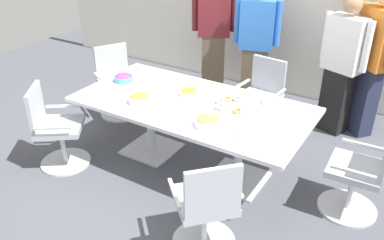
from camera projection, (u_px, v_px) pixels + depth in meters
name	position (u px, v px, depth m)	size (l,w,h in m)	color
ground_plane	(192.00, 164.00, 4.53)	(10.00, 10.00, 0.01)	#4C4F56
conference_table	(192.00, 114.00, 4.23)	(2.40, 1.20, 0.75)	silver
office_chair_0	(206.00, 210.00, 3.25)	(0.76, 0.76, 0.91)	silver
office_chair_1	(361.00, 175.00, 3.65)	(0.56, 0.56, 0.91)	silver
office_chair_2	(260.00, 101.00, 5.00)	(0.59, 0.59, 0.91)	silver
office_chair_3	(117.00, 85.00, 5.42)	(0.73, 0.73, 0.91)	silver
office_chair_4	(55.00, 131.00, 4.35)	(0.75, 0.75, 0.91)	silver
person_standing_0	(214.00, 29.00, 5.68)	(0.57, 0.40, 1.87)	brown
person_standing_1	(256.00, 43.00, 5.43)	(0.61, 0.33, 1.71)	brown
person_standing_2	(342.00, 64.00, 4.78)	(0.60, 0.36, 1.69)	black
person_standing_3	(371.00, 60.00, 4.71)	(0.52, 0.45, 1.81)	#232842
snack_bowl_cookies	(209.00, 121.00, 3.72)	(0.25, 0.25, 0.11)	white
snack_bowl_chips_orange	(189.00, 92.00, 4.29)	(0.19, 0.19, 0.09)	white
snack_bowl_candy_mix	(124.00, 78.00, 4.64)	(0.22, 0.22, 0.09)	#4C9EC6
snack_bowl_chips_yellow	(139.00, 98.00, 4.14)	(0.22, 0.22, 0.10)	white
donut_platter	(232.00, 105.00, 4.07)	(0.39, 0.39, 0.04)	white
plate_stack	(273.00, 102.00, 4.14)	(0.21, 0.21, 0.05)	white
napkin_pile	(248.00, 133.00, 3.58)	(0.17, 0.17, 0.06)	white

